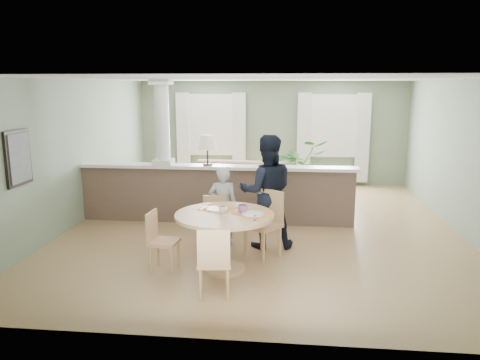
# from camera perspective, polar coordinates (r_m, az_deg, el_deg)

# --- Properties ---
(ground) EXTENTS (8.00, 8.00, 0.00)m
(ground) POSITION_cam_1_polar(r_m,az_deg,el_deg) (8.79, 2.71, -5.67)
(ground) COLOR tan
(ground) RESTS_ON ground
(room_shell) EXTENTS (7.02, 8.02, 2.71)m
(room_shell) POSITION_cam_1_polar(r_m,az_deg,el_deg) (9.06, 2.87, 6.54)
(room_shell) COLOR gray
(room_shell) RESTS_ON ground
(pony_wall) EXTENTS (5.32, 0.38, 2.70)m
(pony_wall) POSITION_cam_1_polar(r_m,az_deg,el_deg) (8.91, -3.52, -0.75)
(pony_wall) COLOR brown
(pony_wall) RESTS_ON ground
(sofa) EXTENTS (3.03, 1.34, 0.86)m
(sofa) POSITION_cam_1_polar(r_m,az_deg,el_deg) (10.56, 0.23, -0.29)
(sofa) COLOR #9A7754
(sofa) RESTS_ON ground
(houseplant) EXTENTS (1.55, 1.48, 1.35)m
(houseplant) POSITION_cam_1_polar(r_m,az_deg,el_deg) (11.20, 7.32, 1.56)
(houseplant) COLOR #2D6428
(houseplant) RESTS_ON ground
(dining_table) EXTENTS (1.39, 1.39, 0.95)m
(dining_table) POSITION_cam_1_polar(r_m,az_deg,el_deg) (6.57, -1.81, -5.56)
(dining_table) COLOR tan
(dining_table) RESTS_ON ground
(chair_far_boy) EXTENTS (0.42, 0.42, 0.86)m
(chair_far_boy) POSITION_cam_1_polar(r_m,az_deg,el_deg) (7.48, -3.14, -4.96)
(chair_far_boy) COLOR tan
(chair_far_boy) RESTS_ON ground
(chair_far_man) EXTENTS (0.65, 0.65, 1.02)m
(chair_far_man) POSITION_cam_1_polar(r_m,az_deg,el_deg) (7.20, 3.26, -4.91)
(chair_far_man) COLOR tan
(chair_far_man) RESTS_ON ground
(chair_near) EXTENTS (0.47, 0.47, 0.91)m
(chair_near) POSITION_cam_1_polar(r_m,az_deg,el_deg) (5.81, -3.20, -9.64)
(chair_near) COLOR tan
(chair_near) RESTS_ON ground
(chair_side) EXTENTS (0.42, 0.42, 0.85)m
(chair_side) POSITION_cam_1_polar(r_m,az_deg,el_deg) (6.76, -9.81, -6.97)
(chair_side) COLOR tan
(chair_side) RESTS_ON ground
(child_person) EXTENTS (0.49, 0.33, 1.31)m
(child_person) POSITION_cam_1_polar(r_m,az_deg,el_deg) (7.67, -2.10, -3.17)
(child_person) COLOR #9C9CA1
(child_person) RESTS_ON ground
(man_person) EXTENTS (0.98, 0.81, 1.83)m
(man_person) POSITION_cam_1_polar(r_m,az_deg,el_deg) (7.51, 3.28, -1.43)
(man_person) COLOR black
(man_person) RESTS_ON ground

